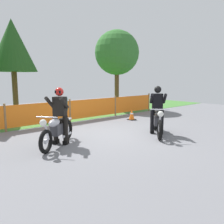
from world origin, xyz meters
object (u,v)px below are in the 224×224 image
rider_lead (157,107)px  traffic_cone (132,114)px  motorcycle_trailing (57,130)px  rider_trailing (60,113)px  motorcycle_lead (158,121)px

rider_lead → traffic_cone: rider_lead is taller
motorcycle_trailing → rider_trailing: bearing=-179.5°
motorcycle_trailing → traffic_cone: size_ratio=3.24×
motorcycle_lead → traffic_cone: (1.44, 2.59, -0.22)m
motorcycle_lead → rider_lead: rider_lead is taller
rider_lead → motorcycle_lead: bearing=0.5°
motorcycle_trailing → motorcycle_lead: bearing=125.2°
rider_trailing → traffic_cone: 4.75m
rider_trailing → motorcycle_trailing: bearing=0.5°
motorcycle_lead → rider_lead: 0.52m
motorcycle_trailing → rider_lead: (3.40, -0.96, 0.48)m
rider_trailing → motorcycle_lead: bearing=122.0°
motorcycle_trailing → traffic_cone: (4.68, 1.47, -0.21)m
motorcycle_trailing → rider_lead: bearing=128.4°
motorcycle_lead → rider_lead: size_ratio=0.95×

